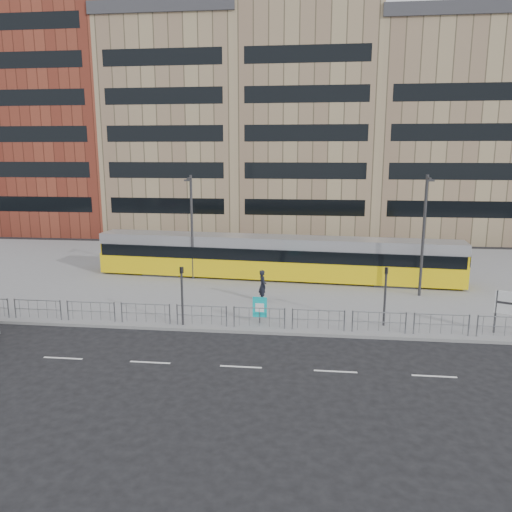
# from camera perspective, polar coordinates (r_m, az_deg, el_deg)

# --- Properties ---
(ground) EXTENTS (120.00, 120.00, 0.00)m
(ground) POSITION_cam_1_polar(r_m,az_deg,el_deg) (25.78, -4.90, -8.66)
(ground) COLOR black
(ground) RESTS_ON ground
(plaza) EXTENTS (64.00, 24.00, 0.15)m
(plaza) POSITION_cam_1_polar(r_m,az_deg,el_deg) (37.08, -1.24, -2.12)
(plaza) COLOR gray
(plaza) RESTS_ON ground
(kerb) EXTENTS (64.00, 0.25, 0.17)m
(kerb) POSITION_cam_1_polar(r_m,az_deg,el_deg) (25.80, -4.88, -8.46)
(kerb) COLOR gray
(kerb) RESTS_ON ground
(building_row) EXTENTS (70.40, 18.40, 31.20)m
(building_row) POSITION_cam_1_polar(r_m,az_deg,el_deg) (58.16, 3.36, 15.64)
(building_row) COLOR brown
(building_row) RESTS_ON ground
(pedestrian_barrier) EXTENTS (32.07, 0.07, 1.10)m
(pedestrian_barrier) POSITION_cam_1_polar(r_m,az_deg,el_deg) (25.62, -0.30, -6.42)
(pedestrian_barrier) COLOR gray
(pedestrian_barrier) RESTS_ON plaza
(road_markings) EXTENTS (62.00, 0.12, 0.01)m
(road_markings) POSITION_cam_1_polar(r_m,az_deg,el_deg) (21.97, -4.39, -12.39)
(road_markings) COLOR white
(road_markings) RESTS_ON ground
(tram) EXTENTS (25.72, 4.31, 3.02)m
(tram) POSITION_cam_1_polar(r_m,az_deg,el_deg) (35.36, 2.17, -0.17)
(tram) COLOR yellow
(tram) RESTS_ON plaza
(ad_panel) EXTENTS (0.75, 0.11, 1.41)m
(ad_panel) POSITION_cam_1_polar(r_m,az_deg,el_deg) (26.31, 0.43, -5.95)
(ad_panel) COLOR #2D2D30
(ad_panel) RESTS_ON plaza
(pedestrian) EXTENTS (0.68, 0.82, 1.91)m
(pedestrian) POSITION_cam_1_polar(r_m,az_deg,el_deg) (30.11, 0.76, -3.39)
(pedestrian) COLOR black
(pedestrian) RESTS_ON plaza
(traffic_light_west) EXTENTS (0.23, 0.25, 3.10)m
(traffic_light_west) POSITION_cam_1_polar(r_m,az_deg,el_deg) (25.97, -8.47, -3.66)
(traffic_light_west) COLOR #2D2D30
(traffic_light_west) RESTS_ON plaza
(traffic_light_east) EXTENTS (0.22, 0.24, 3.10)m
(traffic_light_east) POSITION_cam_1_polar(r_m,az_deg,el_deg) (26.44, 14.58, -3.64)
(traffic_light_east) COLOR #2D2D30
(traffic_light_east) RESTS_ON plaza
(lamp_post_west) EXTENTS (0.45, 1.04, 7.29)m
(lamp_post_west) POSITION_cam_1_polar(r_m,az_deg,el_deg) (35.08, -7.37, 3.78)
(lamp_post_west) COLOR #2D2D30
(lamp_post_west) RESTS_ON plaza
(lamp_post_east) EXTENTS (0.45, 1.04, 7.52)m
(lamp_post_east) POSITION_cam_1_polar(r_m,az_deg,el_deg) (32.18, 18.63, 2.75)
(lamp_post_east) COLOR #2D2D30
(lamp_post_east) RESTS_ON plaza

